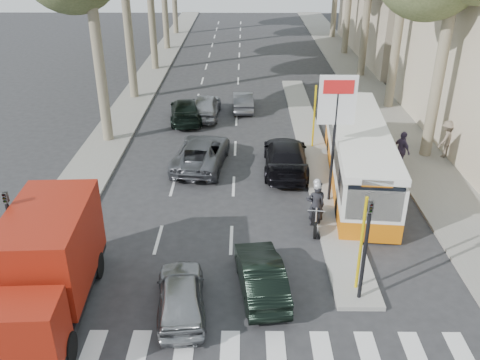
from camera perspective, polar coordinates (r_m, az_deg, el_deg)
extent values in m
plane|color=#28282B|center=(17.88, 1.79, -10.26)|extent=(120.00, 120.00, 0.00)
cube|color=gray|center=(41.73, 13.21, 11.01)|extent=(3.20, 70.00, 0.12)
cube|color=gray|center=(44.30, -9.59, 12.21)|extent=(2.40, 64.00, 0.12)
cube|color=gray|center=(27.71, 8.09, 3.67)|extent=(1.50, 26.00, 0.16)
cylinder|color=yellow|center=(16.46, 13.42, -7.24)|extent=(0.10, 0.10, 3.50)
cylinder|color=yellow|center=(21.61, 10.24, 1.58)|extent=(0.10, 0.10, 3.50)
cylinder|color=yellow|center=(27.11, 8.32, 6.93)|extent=(0.10, 0.10, 3.50)
cylinder|color=black|center=(21.27, 10.42, 3.66)|extent=(0.12, 0.12, 5.20)
cube|color=white|center=(20.60, 10.88, 8.79)|extent=(1.50, 0.10, 2.00)
cube|color=red|center=(20.39, 11.04, 10.21)|extent=(1.20, 0.02, 0.55)
cylinder|color=black|center=(16.15, 13.72, -8.66)|extent=(0.12, 0.12, 3.20)
imported|color=black|center=(15.35, 14.31, -4.07)|extent=(0.16, 0.41, 1.00)
cylinder|color=black|center=(17.66, -23.76, -7.05)|extent=(0.12, 0.12, 3.20)
imported|color=black|center=(16.93, -24.67, -2.79)|extent=(0.16, 0.41, 1.00)
cylinder|color=#6B604C|center=(28.16, -15.49, 12.20)|extent=(0.56, 0.56, 8.40)
cylinder|color=#6B604C|center=(35.72, -12.40, 15.87)|extent=(0.56, 0.56, 8.96)
cylinder|color=#6B604C|center=(43.49, -9.86, 17.33)|extent=(0.56, 0.56, 8.12)
cylinder|color=#6B604C|center=(26.89, 21.39, 10.71)|extent=(0.56, 0.56, 8.40)
cylinder|color=#6B604C|center=(34.25, 17.25, 15.12)|extent=(0.56, 0.56, 9.24)
cylinder|color=#6B604C|center=(41.95, 13.91, 16.44)|extent=(0.56, 0.56, 7.84)
cylinder|color=#6B604C|center=(49.63, 12.08, 18.73)|extent=(0.56, 0.56, 8.96)
imported|color=gray|center=(16.03, -6.65, -12.65)|extent=(1.88, 3.79, 1.24)
imported|color=black|center=(16.71, 2.37, -10.58)|extent=(1.84, 3.96, 1.26)
imported|color=#55575D|center=(25.24, -4.38, 3.07)|extent=(2.91, 5.29, 1.40)
imported|color=black|center=(24.77, 5.13, 2.68)|extent=(2.27, 5.21, 1.49)
imported|color=#97989E|center=(32.09, -3.91, 8.32)|extent=(1.89, 4.36, 1.46)
imported|color=#505258|center=(33.38, 0.34, 8.85)|extent=(1.37, 3.63, 1.18)
imported|color=black|center=(31.58, -6.09, 7.80)|extent=(2.38, 4.79, 1.34)
cube|color=black|center=(16.91, -20.44, -12.37)|extent=(2.49, 6.06, 0.25)
cylinder|color=black|center=(15.27, -18.78, -17.44)|extent=(0.34, 0.91, 0.89)
cylinder|color=black|center=(18.64, -21.82, -9.06)|extent=(0.34, 0.91, 0.89)
cylinder|color=black|center=(18.07, -15.80, -9.22)|extent=(0.34, 0.91, 0.89)
cube|color=maroon|center=(14.73, -23.49, -15.11)|extent=(2.25, 1.50, 1.69)
cube|color=black|center=(14.16, -24.50, -16.19)|extent=(1.99, 0.18, 0.89)
cube|color=maroon|center=(16.74, -20.44, -6.94)|extent=(2.50, 4.28, 2.48)
cube|color=#D1680B|center=(24.19, 12.92, 0.86)|extent=(3.29, 10.78, 0.83)
cube|color=white|center=(23.75, 13.19, 3.27)|extent=(3.29, 10.78, 1.38)
cube|color=black|center=(23.64, 13.26, 3.88)|extent=(3.27, 10.36, 0.78)
cube|color=white|center=(23.38, 13.44, 5.55)|extent=(3.29, 10.78, 0.28)
cube|color=black|center=(18.98, 14.89, -2.60)|extent=(2.03, 0.25, 1.38)
cube|color=#D1680B|center=(18.61, 15.18, -0.41)|extent=(1.11, 0.16, 0.30)
cylinder|color=black|center=(21.11, 11.04, -3.20)|extent=(0.34, 0.91, 0.89)
cylinder|color=black|center=(21.42, 16.55, -3.41)|extent=(0.34, 0.91, 0.89)
cylinder|color=black|center=(27.02, 10.05, 3.69)|extent=(0.34, 0.91, 0.89)
cylinder|color=black|center=(27.26, 14.39, 3.46)|extent=(0.34, 0.91, 0.89)
cylinder|color=black|center=(19.69, 8.43, -5.55)|extent=(0.19, 0.70, 0.69)
cylinder|color=black|center=(21.08, 8.41, -3.24)|extent=(0.19, 0.70, 0.69)
cylinder|color=silver|center=(19.54, 8.50, -4.42)|extent=(0.12, 0.44, 0.86)
cube|color=black|center=(20.36, 8.44, -3.94)|extent=(0.33, 0.83, 0.32)
cube|color=black|center=(20.02, 8.50, -3.54)|extent=(0.38, 0.52, 0.24)
cube|color=black|center=(20.52, 8.48, -2.95)|extent=(0.38, 0.73, 0.13)
cylinder|color=silver|center=(19.42, 8.57, -3.45)|extent=(0.67, 0.12, 0.04)
imported|color=black|center=(20.12, 8.53, -2.78)|extent=(0.71, 0.51, 1.81)
imported|color=black|center=(20.53, 8.51, -2.34)|extent=(0.87, 0.55, 1.70)
sphere|color=#B2B2B7|center=(19.68, 8.70, -0.69)|extent=(0.30, 0.30, 0.30)
sphere|color=#B2B2B7|center=(20.11, 8.67, -0.28)|extent=(0.30, 0.30, 0.30)
imported|color=#463854|center=(25.75, 17.71, 3.20)|extent=(0.92, 1.23, 1.88)
imported|color=#6F6253|center=(27.90, 22.17, 4.30)|extent=(1.30, 1.23, 1.92)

